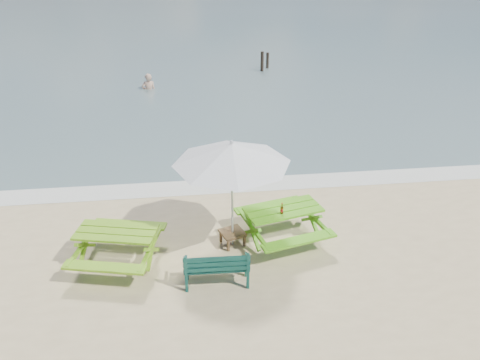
{
  "coord_description": "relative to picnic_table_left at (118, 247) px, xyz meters",
  "views": [
    {
      "loc": [
        -0.95,
        -7.33,
        6.37
      ],
      "look_at": [
        0.29,
        3.0,
        1.0
      ],
      "focal_mm": 35.0,
      "sensor_mm": 36.0,
      "label": 1
    }
  ],
  "objects": [
    {
      "name": "beer_bottle",
      "position": [
        3.66,
        0.26,
        0.53
      ],
      "size": [
        0.07,
        0.07,
        0.27
      ],
      "color": "#905014",
      "rests_on": "picnic_table_right"
    },
    {
      "name": "patio_umbrella",
      "position": [
        2.54,
        0.4,
        1.93
      ],
      "size": [
        3.32,
        3.32,
        2.55
      ],
      "color": "silver",
      "rests_on": "ground"
    },
    {
      "name": "foam_strip",
      "position": [
        2.59,
        3.3,
        -0.39
      ],
      "size": [
        22.0,
        0.9,
        0.01
      ],
      "primitive_type": "cube",
      "color": "silver",
      "rests_on": "ground"
    },
    {
      "name": "picnic_table_left",
      "position": [
        0.0,
        0.0,
        0.0
      ],
      "size": [
        2.1,
        2.24,
        0.82
      ],
      "color": "#6AA018",
      "rests_on": "ground"
    },
    {
      "name": "picnic_table_right",
      "position": [
        3.74,
        0.45,
        0.01
      ],
      "size": [
        2.19,
        2.33,
        0.84
      ],
      "color": "#51A018",
      "rests_on": "ground"
    },
    {
      "name": "mooring_pilings",
      "position": [
        5.99,
        16.57,
        -0.01
      ],
      "size": [
        0.56,
        0.76,
        1.24
      ],
      "color": "black",
      "rests_on": "ground"
    },
    {
      "name": "park_bench",
      "position": [
        2.08,
        -0.98,
        -0.14
      ],
      "size": [
        1.35,
        0.5,
        0.82
      ],
      "color": "#0E3D34",
      "rests_on": "ground"
    },
    {
      "name": "swimmer",
      "position": [
        -0.09,
        13.57,
        -0.57
      ],
      "size": [
        0.73,
        0.54,
        1.84
      ],
      "color": "tan",
      "rests_on": "ground"
    },
    {
      "name": "side_table",
      "position": [
        2.54,
        0.4,
        -0.22
      ],
      "size": [
        0.66,
        0.66,
        0.34
      ],
      "color": "brown",
      "rests_on": "ground"
    }
  ]
}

